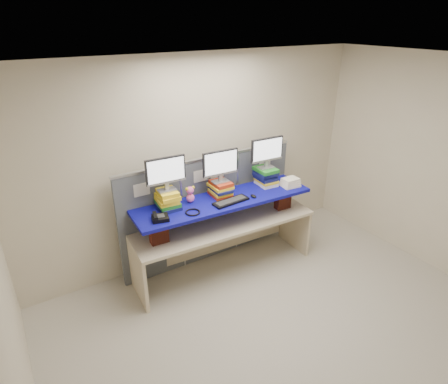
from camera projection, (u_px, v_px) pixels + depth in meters
room at (303, 224)px, 3.53m from camera, size 5.00×4.00×2.80m
cubicle_partition at (210, 208)px, 5.16m from camera, size 2.60×0.06×1.53m
desk at (224, 232)px, 4.95m from camera, size 2.47×0.84×0.74m
brick_pier_left at (159, 232)px, 4.38m from camera, size 0.22×0.13×0.29m
brick_pier_right at (283, 199)px, 5.18m from camera, size 0.22×0.13×0.29m
blue_board at (224, 201)px, 4.75m from camera, size 2.36×0.71×0.04m
book_stack_left at (168, 200)px, 4.48m from camera, size 0.27×0.32×0.23m
book_stack_center at (221, 189)px, 4.80m from camera, size 0.26×0.32×0.19m
book_stack_right at (266, 176)px, 5.10m from camera, size 0.27×0.31×0.25m
monitor_left at (166, 172)px, 4.33m from camera, size 0.48×0.15×0.42m
monitor_center at (220, 164)px, 4.66m from camera, size 0.48×0.15×0.42m
monitor_right at (267, 151)px, 4.94m from camera, size 0.48×0.15×0.42m
keyboard at (231, 201)px, 4.65m from camera, size 0.49×0.19×0.03m
mouse at (253, 196)px, 4.79m from camera, size 0.06×0.10×0.03m
desk_phone at (160, 218)px, 4.24m from camera, size 0.22×0.21×0.08m
headset at (193, 212)px, 4.40m from camera, size 0.18×0.18×0.02m
plush_toy at (190, 194)px, 4.61m from camera, size 0.13×0.09×0.21m
binder_stack at (290, 182)px, 5.08m from camera, size 0.25×0.21×0.11m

